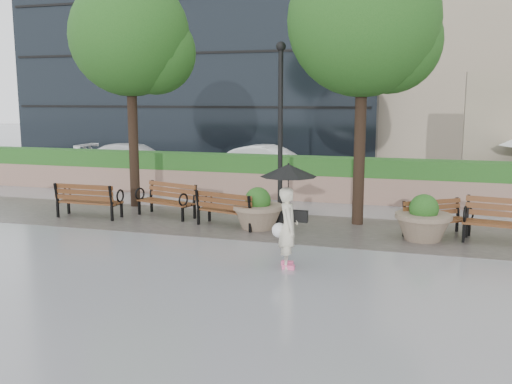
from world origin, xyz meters
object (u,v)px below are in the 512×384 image
(bench_0, at_px, (89,207))
(bench_3, at_px, (437,226))
(bench_1, at_px, (167,207))
(planter_right, at_px, (423,222))
(car_right, at_px, (270,163))
(bench_4, at_px, (508,232))
(planter_left, at_px, (258,213))
(bench_2, at_px, (229,217))
(pedestrian, at_px, (288,205))
(car_left, at_px, (135,160))
(lamppost, at_px, (280,144))

(bench_0, bearing_deg, bench_3, -176.76)
(bench_1, xyz_separation_m, planter_right, (6.59, -0.65, 0.14))
(bench_3, height_order, car_right, car_right)
(planter_right, distance_m, car_right, 9.88)
(bench_4, relative_size, planter_left, 1.57)
(bench_2, relative_size, planter_left, 1.42)
(bench_0, relative_size, planter_right, 1.39)
(planter_left, distance_m, pedestrian, 3.29)
(bench_0, height_order, bench_2, bench_0)
(bench_0, xyz_separation_m, car_left, (-2.77, 7.56, 0.39))
(bench_0, height_order, car_left, car_left)
(planter_left, distance_m, car_left, 10.57)
(bench_2, distance_m, planter_right, 4.60)
(bench_3, xyz_separation_m, car_left, (-11.58, 7.06, 0.42))
(bench_1, bearing_deg, lamppost, 21.68)
(bench_3, xyz_separation_m, pedestrian, (-2.70, -3.31, 0.94))
(planter_right, distance_m, car_left, 13.56)
(bench_3, height_order, planter_right, planter_right)
(bench_1, distance_m, car_right, 7.40)
(bench_1, bearing_deg, planter_right, 12.31)
(bench_1, distance_m, bench_2, 2.10)
(bench_4, bearing_deg, planter_right, -165.85)
(bench_2, xyz_separation_m, car_right, (-1.18, 8.01, 0.42))
(bench_4, height_order, car_right, car_right)
(bench_2, distance_m, planter_left, 0.76)
(lamppost, relative_size, car_right, 1.10)
(bench_0, xyz_separation_m, planter_left, (4.66, 0.05, 0.13))
(bench_2, distance_m, car_left, 10.08)
(planter_right, relative_size, car_left, 0.27)
(bench_0, relative_size, car_right, 0.42)
(bench_3, xyz_separation_m, lamppost, (-3.82, 0.39, 1.75))
(bench_1, relative_size, bench_4, 0.92)
(car_left, bearing_deg, car_right, -90.25)
(car_left, distance_m, car_right, 5.52)
(planter_right, bearing_deg, car_left, 146.30)
(bench_4, height_order, planter_right, planter_right)
(planter_left, bearing_deg, pedestrian, -63.11)
(lamppost, height_order, pedestrian, lamppost)
(bench_4, relative_size, lamppost, 0.43)
(bench_1, xyz_separation_m, car_right, (0.81, 7.35, 0.41))
(planter_right, bearing_deg, bench_3, 57.47)
(planter_right, bearing_deg, lamppost, 166.37)
(bench_0, bearing_deg, lamppost, -169.90)
(bench_1, xyz_separation_m, bench_3, (6.89, -0.19, -0.02))
(planter_left, bearing_deg, bench_1, 166.77)
(bench_4, xyz_separation_m, car_left, (-13.04, 7.39, 0.37))
(planter_left, height_order, pedestrian, pedestrian)
(bench_0, distance_m, bench_4, 10.27)
(planter_right, xyz_separation_m, lamppost, (-3.52, 0.85, 1.59))
(bench_3, bearing_deg, car_left, 112.78)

